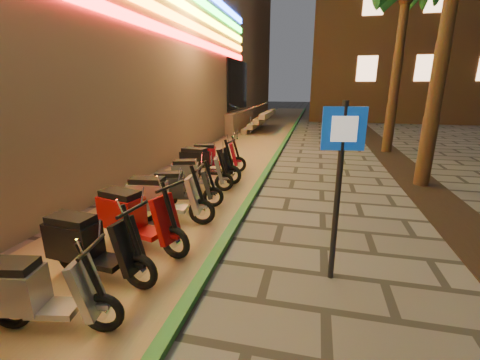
% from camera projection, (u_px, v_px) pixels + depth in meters
% --- Properties ---
extents(ground, '(120.00, 120.00, 0.00)m').
position_uv_depth(ground, '(247.00, 350.00, 3.43)').
color(ground, '#474442').
rests_on(ground, ground).
extents(parking_strip, '(3.40, 60.00, 0.01)m').
position_uv_depth(parking_strip, '(236.00, 154.00, 13.35)').
color(parking_strip, '#8C7251').
rests_on(parking_strip, ground).
extents(green_curb, '(0.18, 60.00, 0.10)m').
position_uv_depth(green_curb, '(277.00, 155.00, 12.96)').
color(green_curb, '#286D2D').
rests_on(green_curb, ground).
extents(planting_strip, '(1.20, 40.00, 0.02)m').
position_uv_depth(planting_strip, '(447.00, 210.00, 7.31)').
color(planting_strip, black).
rests_on(planting_strip, ground).
extents(pedestrian_sign, '(0.56, 0.12, 2.54)m').
position_uv_depth(pedestrian_sign, '(340.00, 169.00, 4.28)').
color(pedestrian_sign, black).
rests_on(pedestrian_sign, ground).
extents(scooter_3, '(1.61, 0.70, 1.13)m').
position_uv_depth(scooter_3, '(34.00, 293.00, 3.59)').
color(scooter_3, black).
rests_on(scooter_3, ground).
extents(scooter_4, '(1.76, 0.65, 1.24)m').
position_uv_depth(scooter_4, '(89.00, 245.00, 4.58)').
color(scooter_4, black).
rests_on(scooter_4, ground).
extents(scooter_5, '(1.83, 0.89, 1.29)m').
position_uv_depth(scooter_5, '(134.00, 217.00, 5.49)').
color(scooter_5, black).
rests_on(scooter_5, ground).
extents(scooter_6, '(1.77, 0.68, 1.25)m').
position_uv_depth(scooter_6, '(161.00, 198.00, 6.50)').
color(scooter_6, black).
rests_on(scooter_6, ground).
extents(scooter_7, '(1.57, 0.80, 1.11)m').
position_uv_depth(scooter_7, '(180.00, 188.00, 7.35)').
color(scooter_7, black).
rests_on(scooter_7, ground).
extents(scooter_8, '(1.61, 0.85, 1.14)m').
position_uv_depth(scooter_8, '(195.00, 174.00, 8.46)').
color(scooter_8, black).
rests_on(scooter_8, ground).
extents(scooter_9, '(1.85, 0.66, 1.30)m').
position_uv_depth(scooter_9, '(204.00, 163.00, 9.35)').
color(scooter_9, black).
rests_on(scooter_9, ground).
extents(scooter_10, '(1.72, 0.82, 1.21)m').
position_uv_depth(scooter_10, '(213.00, 157.00, 10.37)').
color(scooter_10, black).
rests_on(scooter_10, ground).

